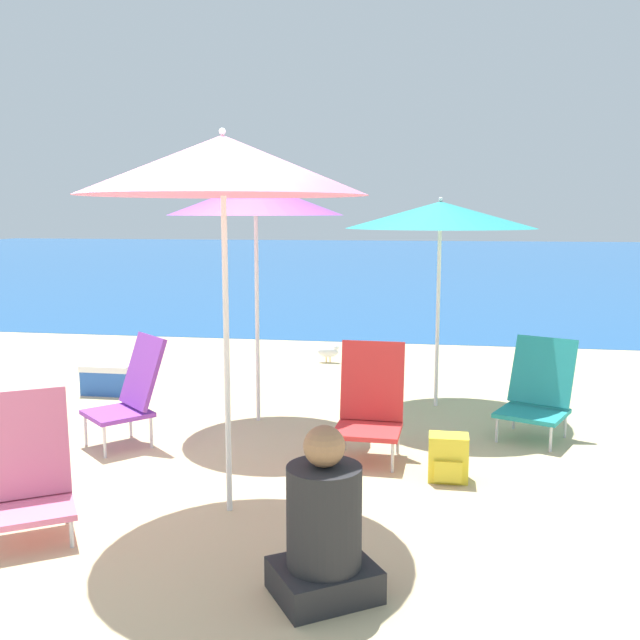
# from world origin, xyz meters

# --- Properties ---
(ground_plane) EXTENTS (60.00, 60.00, 0.00)m
(ground_plane) POSITION_xyz_m (0.00, 0.00, 0.00)
(ground_plane) COLOR #D1BA89
(sea_water) EXTENTS (60.00, 40.00, 0.01)m
(sea_water) POSITION_xyz_m (0.00, 25.84, 0.00)
(sea_water) COLOR #1E5699
(sea_water) RESTS_ON ground
(beach_umbrella_pink) EXTENTS (1.73, 1.73, 2.36)m
(beach_umbrella_pink) POSITION_xyz_m (0.65, -0.22, 2.15)
(beach_umbrella_pink) COLOR white
(beach_umbrella_pink) RESTS_ON ground
(beach_umbrella_teal) EXTENTS (1.80, 1.80, 2.02)m
(beach_umbrella_teal) POSITION_xyz_m (1.94, 2.52, 1.85)
(beach_umbrella_teal) COLOR white
(beach_umbrella_teal) RESTS_ON ground
(beach_umbrella_purple) EXTENTS (1.54, 1.54, 2.18)m
(beach_umbrella_purple) POSITION_xyz_m (0.34, 1.75, 1.99)
(beach_umbrella_purple) COLOR white
(beach_umbrella_purple) RESTS_ON ground
(beach_chair_red) EXTENTS (0.51, 0.57, 0.88)m
(beach_chair_red) POSITION_xyz_m (1.43, 0.97, 0.42)
(beach_chair_red) COLOR silver
(beach_chair_red) RESTS_ON ground
(beach_chair_teal) EXTENTS (0.73, 0.79, 0.82)m
(beach_chair_teal) POSITION_xyz_m (2.78, 1.69, 0.39)
(beach_chair_teal) COLOR silver
(beach_chair_teal) RESTS_ON ground
(beach_chair_pink) EXTENTS (0.67, 0.67, 0.83)m
(beach_chair_pink) POSITION_xyz_m (-0.41, -0.71, 0.38)
(beach_chair_pink) COLOR silver
(beach_chair_pink) RESTS_ON ground
(beach_chair_purple) EXTENTS (0.73, 0.74, 0.88)m
(beach_chair_purple) POSITION_xyz_m (-0.51, 0.94, 0.45)
(beach_chair_purple) COLOR silver
(beach_chair_purple) RESTS_ON ground
(person_seated_near) EXTENTS (0.62, 0.60, 0.87)m
(person_seated_near) POSITION_xyz_m (1.41, -1.13, 0.34)
(person_seated_near) COLOR #262628
(person_seated_near) RESTS_ON ground
(backpack_yellow) EXTENTS (0.28, 0.22, 0.33)m
(backpack_yellow) POSITION_xyz_m (2.03, 0.54, 0.16)
(backpack_yellow) COLOR yellow
(backpack_yellow) RESTS_ON ground
(cooler_box) EXTENTS (0.52, 0.30, 0.31)m
(cooler_box) POSITION_xyz_m (-1.45, 2.45, 0.16)
(cooler_box) COLOR #2859B2
(cooler_box) RESTS_ON ground
(seagull) EXTENTS (0.27, 0.11, 0.23)m
(seagull) POSITION_xyz_m (0.59, 4.38, 0.14)
(seagull) COLOR gold
(seagull) RESTS_ON ground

